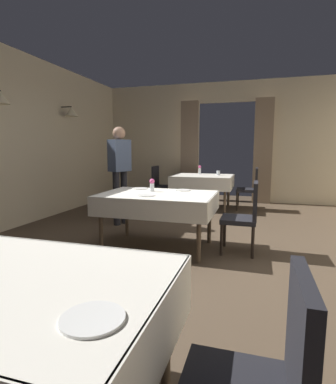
# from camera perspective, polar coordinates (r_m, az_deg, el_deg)

# --- Properties ---
(ground) EXTENTS (10.08, 10.08, 0.00)m
(ground) POSITION_cam_1_polar(r_m,az_deg,el_deg) (4.06, 4.14, -11.19)
(ground) COLOR #4C3D2D
(wall_back) EXTENTS (6.40, 0.27, 3.00)m
(wall_back) POSITION_cam_1_polar(r_m,az_deg,el_deg) (7.96, 10.82, 9.28)
(wall_back) COLOR beige
(wall_back) RESTS_ON ground
(dining_table_near) EXTENTS (1.55, 1.06, 0.75)m
(dining_table_near) POSITION_cam_1_polar(r_m,az_deg,el_deg) (1.70, -27.96, -16.81)
(dining_table_near) COLOR #4C3D2D
(dining_table_near) RESTS_ON ground
(dining_table_mid) EXTENTS (1.52, 1.05, 0.75)m
(dining_table_mid) POSITION_cam_1_polar(r_m,az_deg,el_deg) (4.06, -1.95, -1.42)
(dining_table_mid) COLOR #4C3D2D
(dining_table_mid) RESTS_ON ground
(dining_table_far) EXTENTS (1.33, 1.04, 0.75)m
(dining_table_far) POSITION_cam_1_polar(r_m,az_deg,el_deg) (6.86, 6.54, 2.38)
(dining_table_far) COLOR #4C3D2D
(dining_table_far) RESTS_ON ground
(chair_near_right) EXTENTS (0.45, 0.44, 0.93)m
(chair_near_right) POSITION_cam_1_polar(r_m,az_deg,el_deg) (1.32, 17.33, -31.25)
(chair_near_right) COLOR black
(chair_near_right) RESTS_ON ground
(chair_mid_right) EXTENTS (0.44, 0.44, 0.93)m
(chair_mid_right) POSITION_cam_1_polar(r_m,az_deg,el_deg) (4.00, 14.37, -4.03)
(chair_mid_right) COLOR black
(chair_mid_right) RESTS_ON ground
(chair_far_left) EXTENTS (0.44, 0.44, 0.93)m
(chair_far_left) POSITION_cam_1_polar(r_m,az_deg,el_deg) (7.25, -1.52, 1.62)
(chair_far_left) COLOR black
(chair_far_left) RESTS_ON ground
(chair_far_right) EXTENTS (0.45, 0.44, 0.93)m
(chair_far_right) POSITION_cam_1_polar(r_m,az_deg,el_deg) (6.89, 15.32, 0.99)
(chair_far_right) COLOR black
(chair_far_right) RESTS_ON ground
(plate_near_b) EXTENTS (0.23, 0.23, 0.01)m
(plate_near_b) POSITION_cam_1_polar(r_m,az_deg,el_deg) (1.18, -14.04, -22.16)
(plate_near_b) COLOR white
(plate_near_b) RESTS_ON dining_table_near
(flower_vase_mid) EXTENTS (0.07, 0.07, 0.18)m
(flower_vase_mid) POSITION_cam_1_polar(r_m,az_deg,el_deg) (4.22, -3.02, 1.40)
(flower_vase_mid) COLOR silver
(flower_vase_mid) RESTS_ON dining_table_mid
(plate_mid_b) EXTENTS (0.23, 0.23, 0.01)m
(plate_mid_b) POSITION_cam_1_polar(r_m,az_deg,el_deg) (3.86, -4.13, -0.62)
(plate_mid_b) COLOR white
(plate_mid_b) RESTS_ON dining_table_mid
(plate_mid_c) EXTENTS (0.22, 0.22, 0.01)m
(plate_mid_c) POSITION_cam_1_polar(r_m,az_deg,el_deg) (4.52, -5.22, 0.66)
(plate_mid_c) COLOR white
(plate_mid_c) RESTS_ON dining_table_mid
(plate_mid_d) EXTENTS (0.22, 0.22, 0.01)m
(plate_mid_d) POSITION_cam_1_polar(r_m,az_deg,el_deg) (4.33, 2.85, 0.36)
(plate_mid_d) COLOR white
(plate_mid_d) RESTS_ON dining_table_mid
(flower_vase_far) EXTENTS (0.07, 0.07, 0.21)m
(flower_vase_far) POSITION_cam_1_polar(r_m,az_deg,el_deg) (7.18, 6.02, 4.28)
(flower_vase_far) COLOR silver
(flower_vase_far) RESTS_ON dining_table_far
(glass_far_b) EXTENTS (0.08, 0.08, 0.10)m
(glass_far_b) POSITION_cam_1_polar(r_m,az_deg,el_deg) (6.94, 9.47, 3.59)
(glass_far_b) COLOR silver
(glass_far_b) RESTS_ON dining_table_far
(person_waiter_by_doorway) EXTENTS (0.35, 0.42, 1.72)m
(person_waiter_by_doorway) POSITION_cam_1_polar(r_m,az_deg,el_deg) (5.38, -9.10, 4.67)
(person_waiter_by_doorway) COLOR black
(person_waiter_by_doorway) RESTS_ON ground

